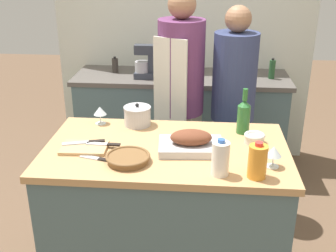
{
  "coord_description": "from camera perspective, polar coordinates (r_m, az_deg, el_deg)",
  "views": [
    {
      "loc": [
        0.2,
        -2.16,
        1.98
      ],
      "look_at": [
        0.0,
        0.12,
        1.01
      ],
      "focal_mm": 45.0,
      "sensor_mm": 36.0,
      "label": 1
    }
  ],
  "objects": [
    {
      "name": "knife_chef",
      "position": [
        2.46,
        -11.17,
        -2.19
      ],
      "size": [
        0.24,
        0.09,
        0.01
      ],
      "color": "#B7B7BC",
      "rests_on": "cutting_board"
    },
    {
      "name": "wine_glass_left",
      "position": [
        2.22,
        14.13,
        -3.45
      ],
      "size": [
        0.08,
        0.08,
        0.12
      ],
      "color": "silver",
      "rests_on": "kitchen_island"
    },
    {
      "name": "wine_bottle_green",
      "position": [
        2.59,
        10.21,
        1.38
      ],
      "size": [
        0.08,
        0.08,
        0.28
      ],
      "color": "#28662D",
      "rests_on": "kitchen_island"
    },
    {
      "name": "person_cook_aproned",
      "position": [
        3.17,
        1.71,
        4.12
      ],
      "size": [
        0.36,
        0.38,
        1.72
      ],
      "rotation": [
        0.0,
        0.0,
        -0.45
      ],
      "color": "beige",
      "rests_on": "ground_plane"
    },
    {
      "name": "person_cook_guest",
      "position": [
        3.21,
        8.78,
        3.02
      ],
      "size": [
        0.32,
        0.32,
        1.62
      ],
      "rotation": [
        0.0,
        0.0,
        0.19
      ],
      "color": "beige",
      "rests_on": "ground_plane"
    },
    {
      "name": "condiment_bottle_short",
      "position": [
        3.97,
        -7.18,
        8.16
      ],
      "size": [
        0.06,
        0.06,
        0.15
      ],
      "color": "#332D28",
      "rests_on": "back_counter"
    },
    {
      "name": "back_wall",
      "position": [
        4.11,
        2.17,
        13.04
      ],
      "size": [
        2.44,
        0.1,
        2.55
      ],
      "color": "silver",
      "rests_on": "ground_plane"
    },
    {
      "name": "juice_jug",
      "position": [
        2.11,
        12.03,
        -4.69
      ],
      "size": [
        0.09,
        0.09,
        0.19
      ],
      "color": "orange",
      "rests_on": "kitchen_island"
    },
    {
      "name": "stand_mixer",
      "position": [
        3.76,
        -3.17,
        8.35
      ],
      "size": [
        0.18,
        0.14,
        0.29
      ],
      "color": "#333842",
      "rests_on": "back_counter"
    },
    {
      "name": "wicker_basket",
      "position": [
        2.24,
        -5.45,
        -4.33
      ],
      "size": [
        0.24,
        0.24,
        0.04
      ],
      "color": "brown",
      "rests_on": "kitchen_island"
    },
    {
      "name": "milk_jug",
      "position": [
        2.1,
        7.12,
        -4.37
      ],
      "size": [
        0.09,
        0.09,
        0.19
      ],
      "color": "white",
      "rests_on": "kitchen_island"
    },
    {
      "name": "knife_paring",
      "position": [
        2.3,
        -9.71,
        -4.35
      ],
      "size": [
        0.18,
        0.07,
        0.01
      ],
      "color": "#B7B7BC",
      "rests_on": "kitchen_island"
    },
    {
      "name": "stock_pot",
      "position": [
        2.69,
        -4.17,
        1.39
      ],
      "size": [
        0.17,
        0.17,
        0.15
      ],
      "color": "#B7B7BC",
      "rests_on": "kitchen_island"
    },
    {
      "name": "condiment_bottle_tall",
      "position": [
        3.85,
        13.91,
        7.47
      ],
      "size": [
        0.05,
        0.05,
        0.18
      ],
      "color": "#234C28",
      "rests_on": "back_counter"
    },
    {
      "name": "cutting_board",
      "position": [
        2.42,
        -11.26,
        -2.89
      ],
      "size": [
        0.26,
        0.19,
        0.02
      ],
      "color": "tan",
      "rests_on": "kitchen_island"
    },
    {
      "name": "mixing_bowl",
      "position": [
        2.49,
        11.63,
        -1.57
      ],
      "size": [
        0.12,
        0.12,
        0.06
      ],
      "color": "beige",
      "rests_on": "kitchen_island"
    },
    {
      "name": "roasting_pan",
      "position": [
        2.35,
        3.13,
        -2.28
      ],
      "size": [
        0.37,
        0.26,
        0.12
      ],
      "color": "#BCBCC1",
      "rests_on": "kitchen_island"
    },
    {
      "name": "wine_glass_right",
      "position": [
        2.73,
        -9.2,
        1.98
      ],
      "size": [
        0.08,
        0.08,
        0.12
      ],
      "color": "silver",
      "rests_on": "kitchen_island"
    },
    {
      "name": "knife_bread",
      "position": [
        2.42,
        -8.59,
        -2.44
      ],
      "size": [
        0.2,
        0.04,
        0.01
      ],
      "color": "#B7B7BC",
      "rests_on": "cutting_board"
    },
    {
      "name": "back_counter",
      "position": [
        4.0,
        1.74,
        0.57
      ],
      "size": [
        1.94,
        0.6,
        0.91
      ],
      "color": "#4C666B",
      "rests_on": "ground_plane"
    },
    {
      "name": "kitchen_island",
      "position": [
        2.64,
        -0.23,
        -12.01
      ],
      "size": [
        1.39,
        0.81,
        0.93
      ],
      "color": "#4C666B",
      "rests_on": "ground_plane"
    }
  ]
}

